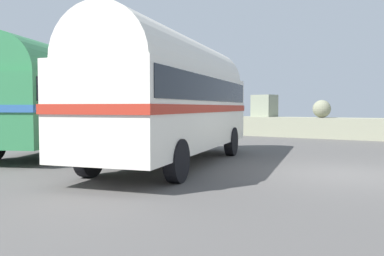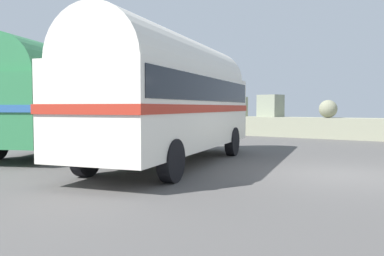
{
  "view_description": "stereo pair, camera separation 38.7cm",
  "coord_description": "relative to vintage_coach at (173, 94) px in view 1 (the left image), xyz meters",
  "views": [
    {
      "loc": [
        2.1,
        -10.23,
        1.67
      ],
      "look_at": [
        -4.59,
        0.51,
        1.01
      ],
      "focal_mm": 37.62,
      "sensor_mm": 36.0,
      "label": 1
    },
    {
      "loc": [
        2.43,
        -10.02,
        1.67
      ],
      "look_at": [
        -4.59,
        0.51,
        1.01
      ],
      "focal_mm": 37.62,
      "sensor_mm": 36.0,
      "label": 2
    }
  ],
  "objects": [
    {
      "name": "vintage_coach",
      "position": [
        0.0,
        0.0,
        0.0
      ],
      "size": [
        4.33,
        8.91,
        3.7
      ],
      "rotation": [
        0.0,
        0.0,
        0.23
      ],
      "color": "black",
      "rests_on": "ground"
    },
    {
      "name": "ground",
      "position": [
        4.45,
        0.75,
        -2.04
      ],
      "size": [
        32.0,
        26.0,
        0.02
      ],
      "color": "#504D4B"
    },
    {
      "name": "second_coach",
      "position": [
        -5.17,
        0.56,
        0.0
      ],
      "size": [
        5.56,
        8.83,
        3.7
      ],
      "rotation": [
        0.0,
        0.0,
        0.4
      ],
      "color": "black",
      "rests_on": "ground"
    }
  ]
}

